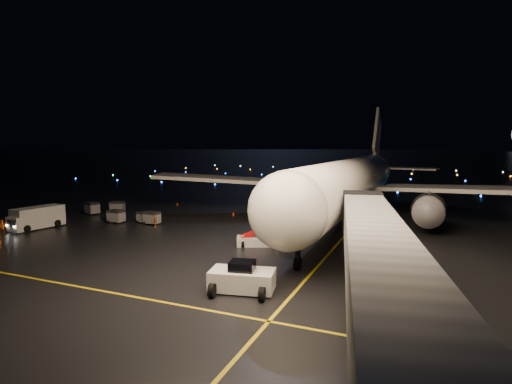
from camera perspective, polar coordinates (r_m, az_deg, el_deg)
ground at (r=332.17m, az=19.41°, el=4.52°), size 2000.00×2000.00×0.00m
lane_centre at (r=48.27m, az=12.60°, el=-6.05°), size 0.25×80.00×0.02m
lane_cross at (r=34.67m, az=-26.02°, el=-11.67°), size 60.00×0.25×0.02m
airliner at (r=59.90m, az=14.01°, el=5.03°), size 64.05×60.91×17.99m
pushback_tug at (r=29.57m, az=-1.98°, el=-11.91°), size 5.03×3.30×2.21m
belt_loader at (r=42.11m, az=0.24°, el=-5.62°), size 6.55×4.12×3.10m
service_truck at (r=57.90m, az=-28.66°, el=-3.20°), size 3.29×7.83×2.80m
crew_b at (r=56.93m, az=-32.49°, el=-4.19°), size 1.00×0.94×1.62m
crew_c at (r=53.12m, az=-14.21°, el=-4.08°), size 0.88×0.96×1.58m
safety_cone_0 at (r=49.65m, az=0.41°, el=-5.22°), size 0.52×0.52×0.55m
safety_cone_1 at (r=61.83m, az=2.09°, el=-2.85°), size 0.48×0.48×0.54m
safety_cone_2 at (r=60.55m, az=-3.27°, el=-3.09°), size 0.52×0.52×0.48m
safety_cone_3 at (r=71.64m, az=-11.16°, el=-1.65°), size 0.54×0.54×0.54m
radio_mast at (r=775.84m, az=17.07°, el=8.01°), size 1.80×1.80×64.00m
taxiway_lights at (r=139.25m, az=14.46°, el=2.24°), size 164.00×92.00×0.36m
baggage_cart_0 at (r=55.21m, az=-14.65°, el=-3.62°), size 2.04×1.46×1.69m
baggage_cart_1 at (r=56.45m, az=-15.65°, el=-3.53°), size 1.85×1.36×1.50m
baggage_cart_2 at (r=57.71m, az=-19.35°, el=-3.31°), size 2.07×1.46×1.76m
baggage_cart_3 at (r=66.57m, az=-19.18°, el=-2.01°), size 2.46×2.12×1.75m
baggage_cart_4 at (r=66.19m, az=-22.38°, el=-2.15°), size 2.54×2.14×1.84m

